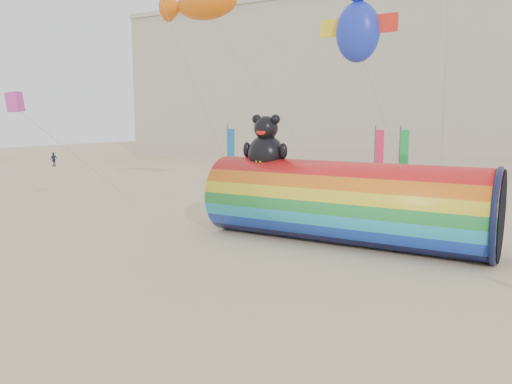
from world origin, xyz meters
The scene contains 5 objects.
ground centered at (0.00, 0.00, 0.00)m, with size 160.00×160.00×0.00m, color #CCB58C.
hotel_building centered at (-12.00, 45.95, 10.31)m, with size 60.40×15.40×20.60m.
windsock_assembly centered at (3.80, 3.74, 1.97)m, with size 12.87×3.92×5.93m.
festival_banners centered at (-1.16, 15.04, 2.64)m, with size 12.51×3.17×5.20m.
flying_kites centered at (-0.59, 5.57, 11.16)m, with size 29.08×10.65×8.22m.
Camera 1 is at (11.54, -17.49, 5.64)m, focal length 35.00 mm.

